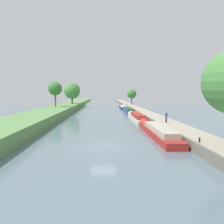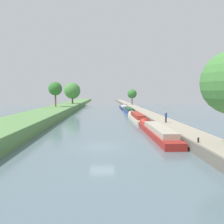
{
  "view_description": "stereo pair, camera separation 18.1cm",
  "coord_description": "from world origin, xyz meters",
  "px_view_note": "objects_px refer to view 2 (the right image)",
  "views": [
    {
      "loc": [
        0.04,
        -22.52,
        5.44
      ],
      "look_at": [
        2.07,
        29.91,
        1.0
      ],
      "focal_mm": 36.13,
      "sensor_mm": 36.0,
      "label": 1
    },
    {
      "loc": [
        0.22,
        -22.53,
        5.44
      ],
      "look_at": [
        2.07,
        29.91,
        1.0
      ],
      "focal_mm": 36.13,
      "sensor_mm": 36.0,
      "label": 2
    }
  ],
  "objects_px": {
    "narrowboat_blue": "(129,111)",
    "narrowboat_navy": "(123,107)",
    "mooring_bollard_near": "(198,140)",
    "mooring_bollard_far": "(127,104)",
    "person_walking": "(166,117)",
    "narrowboat_red": "(156,131)",
    "narrowboat_cream": "(136,117)"
  },
  "relations": [
    {
      "from": "narrowboat_red",
      "to": "person_walking",
      "type": "distance_m",
      "value": 6.04
    },
    {
      "from": "narrowboat_red",
      "to": "narrowboat_navy",
      "type": "relative_size",
      "value": 1.12
    },
    {
      "from": "narrowboat_red",
      "to": "narrowboat_blue",
      "type": "relative_size",
      "value": 0.99
    },
    {
      "from": "mooring_bollard_far",
      "to": "narrowboat_navy",
      "type": "bearing_deg",
      "value": -106.49
    },
    {
      "from": "narrowboat_red",
      "to": "narrowboat_blue",
      "type": "xyz_separation_m",
      "value": [
        0.07,
        33.09,
        0.03
      ]
    },
    {
      "from": "narrowboat_blue",
      "to": "mooring_bollard_far",
      "type": "distance_m",
      "value": 23.25
    },
    {
      "from": "narrowboat_cream",
      "to": "narrowboat_navy",
      "type": "height_order",
      "value": "narrowboat_cream"
    },
    {
      "from": "person_walking",
      "to": "mooring_bollard_far",
      "type": "xyz_separation_m",
      "value": [
        -0.84,
        51.01,
        -0.65
      ]
    },
    {
      "from": "narrowboat_red",
      "to": "narrowboat_cream",
      "type": "height_order",
      "value": "narrowboat_cream"
    },
    {
      "from": "person_walking",
      "to": "mooring_bollard_far",
      "type": "height_order",
      "value": "person_walking"
    },
    {
      "from": "narrowboat_cream",
      "to": "person_walking",
      "type": "height_order",
      "value": "person_walking"
    },
    {
      "from": "narrowboat_red",
      "to": "person_walking",
      "type": "bearing_deg",
      "value": 62.8
    },
    {
      "from": "mooring_bollard_near",
      "to": "mooring_bollard_far",
      "type": "height_order",
      "value": "same"
    },
    {
      "from": "narrowboat_navy",
      "to": "mooring_bollard_near",
      "type": "bearing_deg",
      "value": -88.26
    },
    {
      "from": "narrowboat_red",
      "to": "narrowboat_blue",
      "type": "height_order",
      "value": "narrowboat_blue"
    },
    {
      "from": "narrowboat_red",
      "to": "narrowboat_navy",
      "type": "height_order",
      "value": "narrowboat_red"
    },
    {
      "from": "narrowboat_cream",
      "to": "mooring_bollard_far",
      "type": "distance_m",
      "value": 39.08
    },
    {
      "from": "person_walking",
      "to": "mooring_bollard_far",
      "type": "distance_m",
      "value": 51.02
    },
    {
      "from": "narrowboat_blue",
      "to": "narrowboat_navy",
      "type": "relative_size",
      "value": 1.13
    },
    {
      "from": "narrowboat_blue",
      "to": "mooring_bollard_far",
      "type": "relative_size",
      "value": 35.92
    },
    {
      "from": "narrowboat_red",
      "to": "mooring_bollard_far",
      "type": "relative_size",
      "value": 35.46
    },
    {
      "from": "narrowboat_navy",
      "to": "person_walking",
      "type": "height_order",
      "value": "person_walking"
    },
    {
      "from": "narrowboat_cream",
      "to": "mooring_bollard_far",
      "type": "bearing_deg",
      "value": 87.18
    },
    {
      "from": "narrowboat_blue",
      "to": "narrowboat_navy",
      "type": "xyz_separation_m",
      "value": [
        0.0,
        17.13,
        -0.13
      ]
    },
    {
      "from": "narrowboat_cream",
      "to": "person_walking",
      "type": "relative_size",
      "value": 9.56
    },
    {
      "from": "narrowboat_navy",
      "to": "mooring_bollard_near",
      "type": "xyz_separation_m",
      "value": [
        1.79,
        -58.77,
        0.71
      ]
    },
    {
      "from": "narrowboat_red",
      "to": "narrowboat_navy",
      "type": "bearing_deg",
      "value": 89.91
    },
    {
      "from": "mooring_bollard_far",
      "to": "narrowboat_blue",
      "type": "bearing_deg",
      "value": -94.42
    },
    {
      "from": "narrowboat_red",
      "to": "person_walking",
      "type": "xyz_separation_m",
      "value": [
        2.7,
        5.25,
        1.26
      ]
    },
    {
      "from": "person_walking",
      "to": "mooring_bollard_near",
      "type": "bearing_deg",
      "value": -93.46
    },
    {
      "from": "narrowboat_navy",
      "to": "person_walking",
      "type": "distance_m",
      "value": 45.06
    },
    {
      "from": "mooring_bollard_near",
      "to": "mooring_bollard_far",
      "type": "distance_m",
      "value": 64.81
    }
  ]
}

